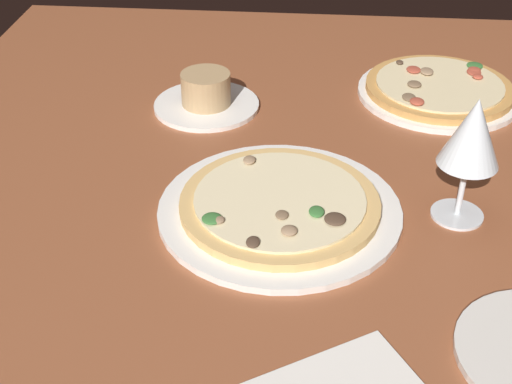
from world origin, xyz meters
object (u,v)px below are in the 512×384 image
object	(u,v)px
ramekin_on_saucer	(206,95)
pizza_side	(439,90)
wine_glass_near	(472,136)
pizza_main	(280,206)

from	to	relation	value
ramekin_on_saucer	pizza_side	bearing A→B (deg)	-78.82
pizza_side	ramekin_on_saucer	world-z (taller)	ramekin_on_saucer
pizza_side	wine_glass_near	size ratio (longest dim) A/B	1.60
pizza_side	ramekin_on_saucer	size ratio (longest dim) A/B	1.57
wine_glass_near	pizza_main	bearing A→B (deg)	93.74
ramekin_on_saucer	wine_glass_near	bearing A→B (deg)	-126.31
pizza_main	wine_glass_near	world-z (taller)	wine_glass_near
pizza_main	wine_glass_near	distance (cm)	26.36
ramekin_on_saucer	wine_glass_near	world-z (taller)	wine_glass_near
pizza_main	wine_glass_near	size ratio (longest dim) A/B	1.88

